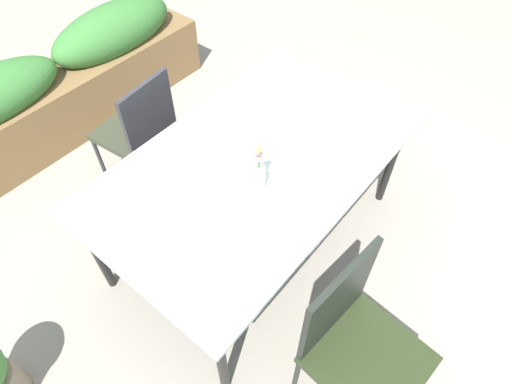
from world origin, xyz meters
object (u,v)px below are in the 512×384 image
chair_near_left (356,338)px  chair_far_side (140,128)px  dining_table (256,166)px  planter_box (65,85)px  flower_vase (258,173)px

chair_near_left → chair_far_side: chair_near_left is taller
dining_table → chair_near_left: size_ratio=1.93×
chair_far_side → planter_box: 1.01m
dining_table → planter_box: size_ratio=0.75×
dining_table → chair_near_left: bearing=-113.9°
chair_far_side → flower_vase: (-0.06, -1.09, 0.36)m
chair_far_side → flower_vase: 1.15m
planter_box → chair_far_side: bearing=-92.5°
flower_vase → chair_far_side: bearing=86.6°
chair_far_side → planter_box: size_ratio=0.37×
dining_table → flower_vase: 0.26m
dining_table → chair_far_side: bearing=95.3°
chair_far_side → planter_box: (0.04, 1.00, -0.14)m
flower_vase → planter_box: bearing=87.0°
dining_table → flower_vase: bearing=-137.9°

